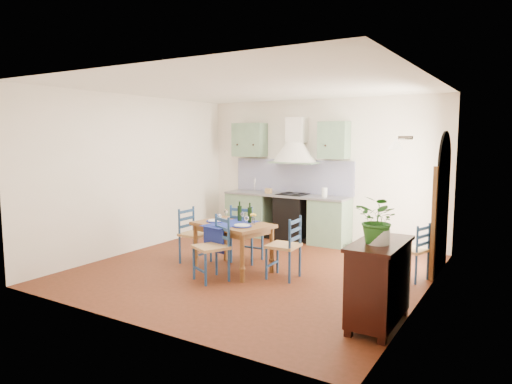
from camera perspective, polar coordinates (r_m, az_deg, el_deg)
floor at (r=7.23m, az=-0.16°, el=-9.66°), size 5.00×5.00×0.00m
back_wall at (r=9.22m, az=4.80°, el=0.57°), size 5.00×0.96×2.80m
right_wall at (r=6.33m, az=20.88°, el=-0.10°), size 0.26×5.00×2.80m
left_wall at (r=8.53m, az=-14.64°, el=2.23°), size 0.04×5.00×2.80m
ceiling at (r=6.97m, az=-0.17°, el=13.04°), size 5.00×5.00×0.01m
dining_table at (r=7.04m, az=-2.91°, el=-4.61°), size 1.30×1.02×1.06m
chair_near at (r=6.62m, az=-5.39°, el=-6.92°), size 0.58×0.58×0.93m
chair_far at (r=7.55m, az=-1.28°, el=-5.07°), size 0.48×0.48×0.96m
chair_left at (r=7.59m, az=-7.80°, el=-5.29°), size 0.42×0.42×0.90m
chair_right at (r=6.69m, az=3.69°, el=-6.82°), size 0.45×0.45×0.92m
chair_spare at (r=6.99m, az=19.12°, el=-6.95°), size 0.49×0.49×0.83m
sideboard at (r=5.23m, az=15.07°, el=-10.58°), size 0.50×1.05×0.94m
potted_plant at (r=4.96m, az=15.09°, el=-3.39°), size 0.58×0.54×0.52m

